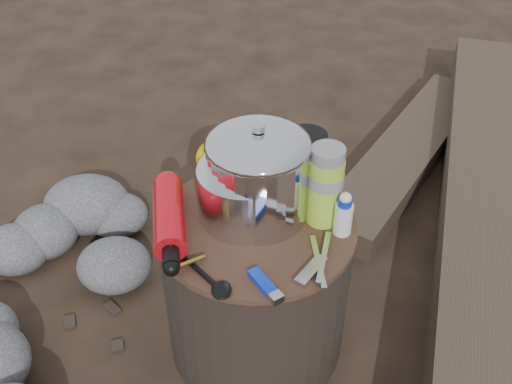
{
  "coord_description": "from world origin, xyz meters",
  "views": [
    {
      "loc": [
        0.05,
        -0.93,
        1.23
      ],
      "look_at": [
        0.0,
        0.0,
        0.48
      ],
      "focal_mm": 41.06,
      "sensor_mm": 36.0,
      "label": 1
    }
  ],
  "objects_px": {
    "log_main": "(500,200)",
    "stump": "(256,286)",
    "camping_pot": "(258,173)",
    "thermos": "(325,186)",
    "travel_mug": "(306,160)",
    "fuel_bottle": "(169,216)"
  },
  "relations": [
    {
      "from": "camping_pot",
      "to": "travel_mug",
      "type": "xyz_separation_m",
      "value": [
        0.1,
        0.11,
        -0.04
      ]
    },
    {
      "from": "stump",
      "to": "log_main",
      "type": "xyz_separation_m",
      "value": [
        0.73,
        0.49,
        -0.11
      ]
    },
    {
      "from": "thermos",
      "to": "travel_mug",
      "type": "height_order",
      "value": "thermos"
    },
    {
      "from": "stump",
      "to": "travel_mug",
      "type": "xyz_separation_m",
      "value": [
        0.11,
        0.15,
        0.26
      ]
    },
    {
      "from": "fuel_bottle",
      "to": "thermos",
      "type": "height_order",
      "value": "thermos"
    },
    {
      "from": "camping_pot",
      "to": "thermos",
      "type": "bearing_deg",
      "value": -5.61
    },
    {
      "from": "camping_pot",
      "to": "stump",
      "type": "bearing_deg",
      "value": -94.4
    },
    {
      "from": "camping_pot",
      "to": "thermos",
      "type": "relative_size",
      "value": 1.17
    },
    {
      "from": "stump",
      "to": "log_main",
      "type": "distance_m",
      "value": 0.88
    },
    {
      "from": "camping_pot",
      "to": "fuel_bottle",
      "type": "relative_size",
      "value": 0.77
    },
    {
      "from": "log_main",
      "to": "thermos",
      "type": "bearing_deg",
      "value": -127.32
    },
    {
      "from": "travel_mug",
      "to": "stump",
      "type": "bearing_deg",
      "value": -125.35
    },
    {
      "from": "camping_pot",
      "to": "thermos",
      "type": "height_order",
      "value": "camping_pot"
    },
    {
      "from": "stump",
      "to": "travel_mug",
      "type": "bearing_deg",
      "value": 54.65
    },
    {
      "from": "camping_pot",
      "to": "travel_mug",
      "type": "distance_m",
      "value": 0.16
    },
    {
      "from": "thermos",
      "to": "travel_mug",
      "type": "xyz_separation_m",
      "value": [
        -0.04,
        0.13,
        -0.03
      ]
    },
    {
      "from": "fuel_bottle",
      "to": "camping_pot",
      "type": "bearing_deg",
      "value": 6.88
    },
    {
      "from": "log_main",
      "to": "stump",
      "type": "bearing_deg",
      "value": -132.02
    },
    {
      "from": "stump",
      "to": "camping_pot",
      "type": "relative_size",
      "value": 2.01
    },
    {
      "from": "stump",
      "to": "travel_mug",
      "type": "distance_m",
      "value": 0.32
    },
    {
      "from": "fuel_bottle",
      "to": "thermos",
      "type": "relative_size",
      "value": 1.52
    },
    {
      "from": "log_main",
      "to": "travel_mug",
      "type": "xyz_separation_m",
      "value": [
        -0.62,
        -0.34,
        0.38
      ]
    }
  ]
}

